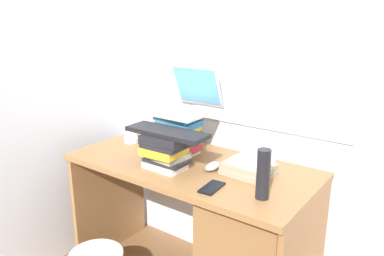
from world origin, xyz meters
TOP-DOWN VIEW (x-y plane):
  - wall_back at (0.00, 0.35)m, footprint 6.00×0.06m
  - wall_left at (-0.82, 0.00)m, footprint 0.05×6.00m
  - desk at (0.31, -0.02)m, footprint 1.26×0.61m
  - book_stack_tall at (-0.14, 0.09)m, footprint 0.24×0.17m
  - book_stack_keyboard_riser at (-0.06, -0.12)m, footprint 0.22×0.21m
  - book_stack_side at (0.31, 0.05)m, footprint 0.24×0.17m
  - laptop at (-0.14, 0.16)m, footprint 0.30×0.34m
  - keyboard at (-0.05, -0.12)m, footprint 0.42×0.15m
  - computer_mouse at (0.14, -0.01)m, footprint 0.06×0.10m
  - mug at (-0.48, 0.07)m, footprint 0.12×0.09m
  - water_bottle at (0.47, -0.14)m, footprint 0.06×0.06m
  - cell_phone at (0.25, -0.18)m, footprint 0.08×0.14m

SIDE VIEW (x-z plane):
  - desk at x=0.31m, z-range 0.03..0.76m
  - cell_phone at x=0.25m, z-range 0.73..0.74m
  - computer_mouse at x=0.14m, z-range 0.73..0.76m
  - book_stack_side at x=0.31m, z-range 0.72..0.80m
  - mug at x=-0.48m, z-range 0.73..0.83m
  - book_stack_keyboard_riser at x=-0.06m, z-range 0.73..0.91m
  - water_bottle at x=0.47m, z-range 0.73..0.94m
  - book_stack_tall at x=-0.14m, z-range 0.73..0.95m
  - keyboard at x=-0.05m, z-range 0.90..0.92m
  - laptop at x=-0.14m, z-range 0.88..1.12m
  - wall_back at x=0.00m, z-range 0.00..2.60m
  - wall_left at x=-0.82m, z-range 0.00..2.60m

